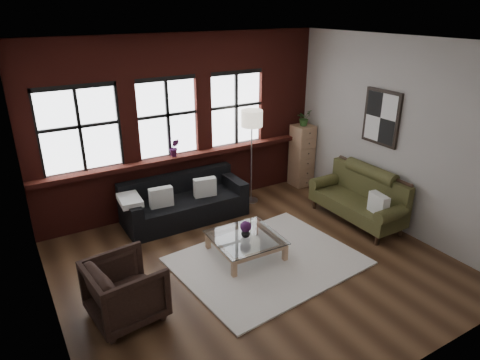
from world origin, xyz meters
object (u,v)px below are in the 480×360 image
armchair (126,290)px  vase (246,233)px  coffee_table (246,246)px  floor_lamp (251,154)px  vintage_settee (357,197)px  dark_sofa (185,199)px  drawer_chest (302,156)px

armchair → vase: bearing=-83.9°
coffee_table → floor_lamp: bearing=55.4°
vintage_settee → dark_sofa: bearing=147.6°
dark_sofa → armchair: bearing=-129.6°
dark_sofa → vase: 1.63m
vintage_settee → armchair: 4.29m
armchair → vase: armchair is taller
dark_sofa → vintage_settee: (2.58, -1.64, 0.09)m
floor_lamp → drawer_chest: bearing=7.3°
armchair → drawer_chest: 5.04m
drawer_chest → floor_lamp: size_ratio=0.66×
vintage_settee → vase: size_ratio=12.57×
coffee_table → floor_lamp: floor_lamp is taller
armchair → vase: 2.05m
coffee_table → vase: 0.24m
armchair → floor_lamp: floor_lamp is taller
coffee_table → dark_sofa: bearing=101.0°
vintage_settee → drawer_chest: size_ratio=1.38×
vintage_settee → armchair: (-4.28, -0.40, -0.09)m
armchair → dark_sofa: bearing=-46.0°
armchair → vintage_settee: bearing=-91.1°
vase → drawer_chest: drawer_chest is taller
vintage_settee → coffee_table: size_ratio=1.82×
vintage_settee → coffee_table: vintage_settee is taller
dark_sofa → coffee_table: (0.31, -1.60, -0.24)m
vintage_settee → drawer_chest: drawer_chest is taller
dark_sofa → vintage_settee: size_ratio=1.21×
dark_sofa → coffee_table: bearing=-79.0°
armchair → coffee_table: armchair is taller
armchair → drawer_chest: bearing=-69.8°
armchair → coffee_table: (2.00, 0.44, -0.23)m
coffee_table → vase: (0.00, 0.00, 0.24)m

